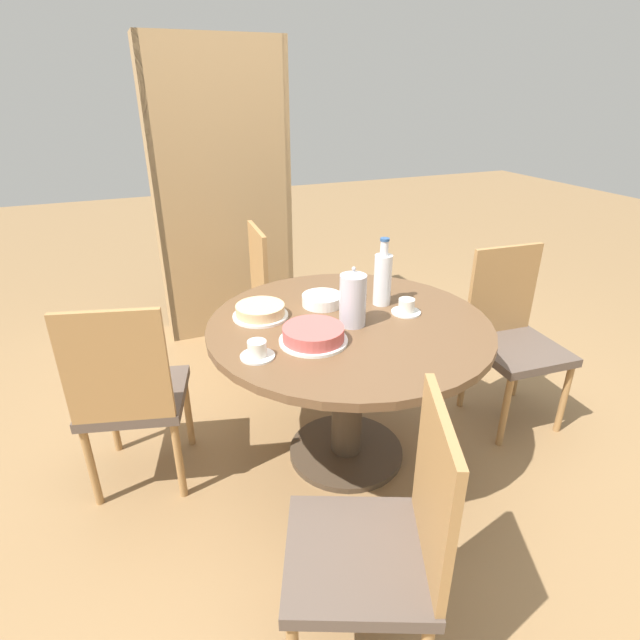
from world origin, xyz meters
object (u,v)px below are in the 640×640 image
chair_a (513,334)px  chair_d (382,542)px  cake_main (313,335)px  chair_c (131,393)px  water_bottle (383,278)px  cup_a (257,351)px  bookshelf (223,197)px  cup_b (406,307)px  coffee_pot (353,298)px  chair_b (281,297)px  cake_second (260,311)px

chair_a → chair_d: 1.55m
cake_main → chair_a: bearing=5.5°
chair_c → chair_d: bearing=134.7°
water_bottle → cup_a: bearing=-158.2°
bookshelf → cup_b: (0.45, -1.68, -0.21)m
water_bottle → cup_a: size_ratio=2.39×
chair_c → bookshelf: bookshelf is taller
chair_a → coffee_pot: 1.01m
chair_a → cup_b: chair_a is taller
cup_a → chair_d: bearing=-79.4°
water_bottle → cup_a: (-0.68, -0.27, -0.10)m
chair_b → cup_b: chair_b is taller
cake_second → bookshelf: bearing=83.3°
chair_b → coffee_pot: size_ratio=3.51×
chair_c → cup_a: bearing=160.5°
bookshelf → chair_b: bearing=102.8°
chair_d → cup_b: size_ratio=6.91×
water_bottle → cake_second: (-0.57, 0.07, -0.10)m
chair_a → cup_a: size_ratio=6.91×
water_bottle → cup_b: 0.18m
chair_d → cake_second: (-0.03, 1.09, 0.27)m
chair_b → chair_c: same height
chair_c → cup_b: (1.21, -0.19, 0.27)m
chair_b → cup_a: 1.22m
water_bottle → chair_d: bearing=-118.0°
chair_c → chair_d: 1.24m
water_bottle → bookshelf: bearing=104.5°
bookshelf → chair_c: bearing=63.0°
water_bottle → cup_b: (0.05, -0.14, -0.10)m
chair_a → water_bottle: size_ratio=2.89×
bookshelf → cake_second: (-0.17, -1.47, -0.21)m
bookshelf → cake_second: 1.49m
cake_main → cake_second: (-0.13, 0.31, -0.00)m
chair_a → cake_second: chair_a is taller
chair_a → cake_second: 1.34m
chair_a → coffee_pot: size_ratio=3.51×
chair_a → chair_b: same height
water_bottle → cake_second: water_bottle is taller
chair_a → chair_d: (-1.27, -0.89, 0.00)m
cup_b → chair_a: bearing=0.8°
chair_d → bookshelf: (0.14, 2.56, 0.48)m
chair_c → chair_d: size_ratio=1.00×
chair_a → chair_b: 1.35m
bookshelf → coffee_pot: size_ratio=7.43×
cake_second → cup_b: cup_b is taller
chair_b → water_bottle: size_ratio=2.89×
coffee_pot → chair_c: bearing=167.7°
water_bottle → cake_main: bearing=-151.6°
cup_b → cup_a: bearing=-169.5°
cup_a → cup_b: bearing=10.5°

